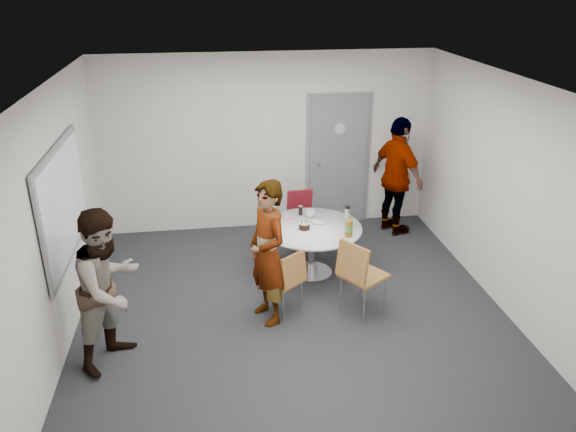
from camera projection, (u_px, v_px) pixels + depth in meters
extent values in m
plane|color=#242428|center=(292.00, 309.00, 6.76)|extent=(5.00, 5.00, 0.00)
plane|color=silver|center=(293.00, 83.00, 5.68)|extent=(5.00, 5.00, 0.00)
plane|color=silver|center=(267.00, 143.00, 8.48)|extent=(5.00, 0.00, 5.00)
plane|color=silver|center=(57.00, 219.00, 5.89)|extent=(0.00, 5.00, 5.00)
plane|color=silver|center=(504.00, 194.00, 6.55)|extent=(0.00, 5.00, 5.00)
plane|color=silver|center=(347.00, 340.00, 3.95)|extent=(5.00, 0.00, 5.00)
cube|color=slate|center=(338.00, 161.00, 8.73)|extent=(0.90, 0.05, 2.05)
cube|color=gray|center=(338.00, 160.00, 8.76)|extent=(1.02, 0.04, 2.12)
cylinder|color=#B2BFC6|center=(340.00, 129.00, 8.50)|extent=(0.16, 0.01, 0.16)
cylinder|color=silver|center=(319.00, 163.00, 8.64)|extent=(0.04, 0.14, 0.04)
cube|color=gray|center=(64.00, 203.00, 6.03)|extent=(0.03, 1.90, 1.25)
cube|color=white|center=(66.00, 203.00, 6.03)|extent=(0.01, 1.78, 1.13)
cylinder|color=white|center=(312.00, 228.00, 7.31)|extent=(1.30, 1.30, 0.03)
cylinder|color=silver|center=(312.00, 251.00, 7.44)|extent=(0.09, 0.09, 0.63)
cylinder|color=silver|center=(311.00, 272.00, 7.57)|extent=(0.56, 0.56, 0.02)
cylinder|color=white|center=(304.00, 229.00, 7.23)|extent=(0.19, 0.19, 0.01)
cylinder|color=black|center=(304.00, 226.00, 7.22)|extent=(0.14, 0.14, 0.08)
cylinder|color=silver|center=(304.00, 223.00, 7.20)|extent=(0.14, 0.14, 0.02)
cylinder|color=olive|center=(349.00, 228.00, 7.00)|extent=(0.10, 0.10, 0.22)
cylinder|color=#50913A|center=(349.00, 228.00, 7.00)|extent=(0.10, 0.10, 0.08)
cone|color=olive|center=(349.00, 219.00, 6.95)|extent=(0.09, 0.09, 0.05)
cylinder|color=#50A048|center=(349.00, 216.00, 6.93)|extent=(0.04, 0.04, 0.02)
imported|color=white|center=(310.00, 213.00, 7.59)|extent=(0.18, 0.18, 0.10)
cylinder|color=black|center=(301.00, 211.00, 7.64)|extent=(0.05, 0.05, 0.13)
cylinder|color=silver|center=(347.00, 214.00, 7.45)|extent=(0.07, 0.07, 0.18)
cylinder|color=black|center=(348.00, 207.00, 7.41)|extent=(0.07, 0.07, 0.03)
cube|color=#D76B84|center=(288.00, 219.00, 7.52)|extent=(0.13, 0.08, 0.02)
ellipsoid|color=silver|center=(318.00, 223.00, 7.39)|extent=(0.21, 0.21, 0.03)
cube|color=olive|center=(283.00, 280.00, 6.58)|extent=(0.54, 0.54, 0.03)
cube|color=olive|center=(294.00, 270.00, 6.38)|extent=(0.34, 0.29, 0.37)
cylinder|color=silver|center=(283.00, 286.00, 6.86)|extent=(0.02, 0.02, 0.41)
cylinder|color=silver|center=(264.00, 295.00, 6.66)|extent=(0.02, 0.02, 0.41)
cylinder|color=silver|center=(301.00, 295.00, 6.66)|extent=(0.02, 0.02, 0.41)
cylinder|color=silver|center=(283.00, 305.00, 6.46)|extent=(0.02, 0.02, 0.41)
cube|color=olive|center=(364.00, 275.00, 6.54)|extent=(0.63, 0.63, 0.04)
cube|color=olive|center=(352.00, 262.00, 6.30)|extent=(0.32, 0.41, 0.43)
cylinder|color=silver|center=(385.00, 294.00, 6.62)|extent=(0.02, 0.02, 0.48)
cylinder|color=silver|center=(361.00, 282.00, 6.87)|extent=(0.02, 0.02, 0.48)
cylinder|color=silver|center=(364.00, 305.00, 6.40)|extent=(0.02, 0.02, 0.48)
cylinder|color=silver|center=(341.00, 293.00, 6.64)|extent=(0.02, 0.02, 0.48)
cube|color=maroon|center=(303.00, 220.00, 8.14)|extent=(0.43, 0.43, 0.03)
cube|color=maroon|center=(300.00, 201.00, 8.23)|extent=(0.38, 0.12, 0.38)
cylinder|color=silver|center=(295.00, 239.00, 8.05)|extent=(0.02, 0.02, 0.42)
cylinder|color=silver|center=(316.00, 236.00, 8.12)|extent=(0.02, 0.02, 0.42)
cylinder|color=silver|center=(289.00, 230.00, 8.34)|extent=(0.02, 0.02, 0.42)
cylinder|color=silver|center=(310.00, 228.00, 8.41)|extent=(0.02, 0.02, 0.42)
imported|color=#A5C6EA|center=(268.00, 253.00, 6.25)|extent=(0.61, 0.73, 1.70)
imported|color=white|center=(109.00, 288.00, 5.58)|extent=(0.99, 1.04, 1.69)
imported|color=black|center=(397.00, 177.00, 8.42)|extent=(0.80, 1.15, 1.81)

